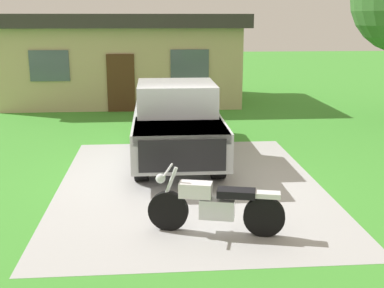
{
  "coord_description": "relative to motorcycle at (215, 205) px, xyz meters",
  "views": [
    {
      "loc": [
        -0.74,
        -9.67,
        3.4
      ],
      "look_at": [
        0.04,
        -0.03,
        0.9
      ],
      "focal_mm": 46.14,
      "sensor_mm": 36.0,
      "label": 1
    }
  ],
  "objects": [
    {
      "name": "pickup_truck",
      "position": [
        -0.4,
        4.64,
        0.48
      ],
      "size": [
        2.02,
        5.64,
        1.9
      ],
      "color": "black",
      "rests_on": "ground"
    },
    {
      "name": "ground_plane",
      "position": [
        -0.22,
        2.33,
        -0.47
      ],
      "size": [
        80.0,
        80.0,
        0.0
      ],
      "primitive_type": "plane",
      "color": "#409330"
    },
    {
      "name": "motorcycle",
      "position": [
        0.0,
        0.0,
        0.0
      ],
      "size": [
        2.18,
        0.86,
        1.09
      ],
      "color": "black",
      "rests_on": "ground"
    },
    {
      "name": "driveway_pad",
      "position": [
        -0.22,
        2.33,
        -0.47
      ],
      "size": [
        5.4,
        7.13,
        0.01
      ],
      "primitive_type": "cube",
      "color": "#AAAAAA",
      "rests_on": "ground"
    },
    {
      "name": "neighbor_house",
      "position": [
        -2.1,
        13.3,
        1.32
      ],
      "size": [
        9.6,
        5.6,
        3.5
      ],
      "color": "tan",
      "rests_on": "ground"
    }
  ]
}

